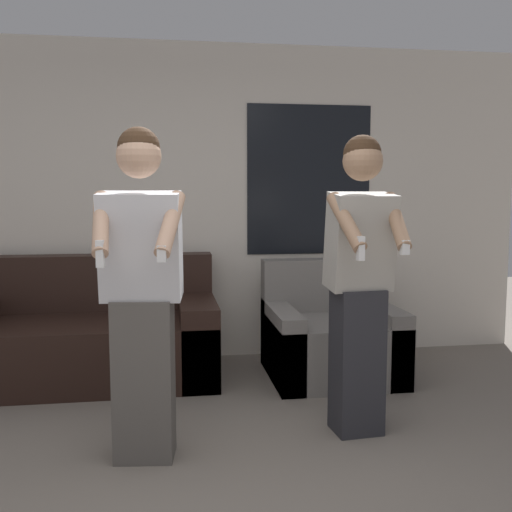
# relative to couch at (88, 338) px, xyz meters

# --- Properties ---
(wall_back) EXTENTS (6.22, 0.07, 2.70)m
(wall_back) POSITION_rel_couch_xyz_m (0.71, 0.52, 1.04)
(wall_back) COLOR silver
(wall_back) RESTS_ON ground_plane
(couch) EXTENTS (1.96, 0.98, 0.93)m
(couch) POSITION_rel_couch_xyz_m (0.00, 0.00, 0.00)
(couch) COLOR black
(couch) RESTS_ON ground_plane
(armchair) EXTENTS (0.98, 0.92, 0.89)m
(armchair) POSITION_rel_couch_xyz_m (1.88, -0.20, -0.02)
(armchair) COLOR slate
(armchair) RESTS_ON ground_plane
(person_left) EXTENTS (0.48, 0.51, 1.79)m
(person_left) POSITION_rel_couch_xyz_m (0.47, -1.49, 0.60)
(person_left) COLOR #56514C
(person_left) RESTS_ON ground_plane
(person_right) EXTENTS (0.44, 0.50, 1.78)m
(person_right) POSITION_rel_couch_xyz_m (1.73, -1.33, 0.61)
(person_right) COLOR #28282D
(person_right) RESTS_ON ground_plane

